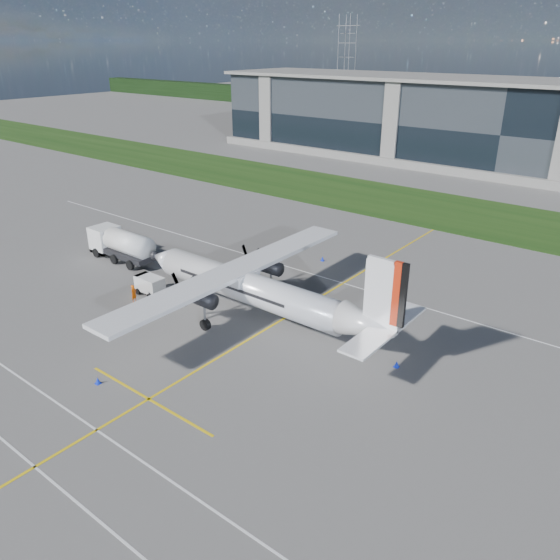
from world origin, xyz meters
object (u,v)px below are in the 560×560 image
Objects in this scene: ground_crew_person at (134,292)px; safety_cone_tail at (397,364)px; safety_cone_portwing at (98,380)px; pylon_west at (346,62)px; safety_cone_stbdwing at (322,259)px; turboprop_aircraft at (257,273)px; fuel_tanker_truck at (118,244)px; baggage_tug at (150,285)px; safety_cone_nose_port at (147,288)px.

ground_crew_person is 24.22m from safety_cone_tail.
ground_crew_person is at bearing 131.06° from safety_cone_portwing.
safety_cone_portwing is (78.83, -157.01, -14.75)m from pylon_west.
turboprop_aircraft is at bearing -77.85° from safety_cone_stbdwing.
fuel_tanker_truck is at bearing 178.59° from safety_cone_tail.
ground_crew_person is 3.83× the size of safety_cone_portwing.
baggage_tug is 1.22m from safety_cone_nose_port.
turboprop_aircraft is 15.23m from safety_cone_stbdwing.
safety_cone_stbdwing is at bearing 91.58° from safety_cone_portwing.
safety_cone_stbdwing is at bearing -58.70° from pylon_west.
fuel_tanker_truck is at bearing 139.89° from safety_cone_portwing.
pylon_west is at bearing 115.78° from baggage_tug.
baggage_tug is 18.69m from safety_cone_stbdwing.
fuel_tanker_truck is 9.56m from safety_cone_nose_port.
safety_cone_portwing is (8.46, -9.72, -0.71)m from ground_crew_person.
pylon_west reaches higher than baggage_tug.
turboprop_aircraft is at bearing 80.83° from safety_cone_portwing.
ground_crew_person is (0.21, -2.02, 0.09)m from baggage_tug.
ground_crew_person is at bearing -157.03° from turboprop_aircraft.
safety_cone_nose_port is 25.04m from safety_cone_tail.
fuel_tanker_truck is at bearing -66.89° from pylon_west.
baggage_tug is 5.81× the size of safety_cone_stbdwing.
baggage_tug is at bearing -172.89° from safety_cone_tail.
turboprop_aircraft is at bearing 10.47° from safety_cone_nose_port.
turboprop_aircraft is at bearing 13.04° from baggage_tug.
safety_cone_stbdwing is at bearing 102.15° from turboprop_aircraft.
ground_crew_person is 12.90m from safety_cone_portwing.
turboprop_aircraft is 14.45× the size of ground_crew_person.
baggage_tug is (9.78, -3.81, -0.82)m from fuel_tanker_truck.
turboprop_aircraft reaches higher than baggage_tug.
fuel_tanker_truck is 3.11× the size of baggage_tug.
pylon_west is at bearing 116.66° from safety_cone_portwing.
safety_cone_portwing is at bearing -40.11° from fuel_tanker_truck.
safety_cone_stbdwing is at bearing 36.61° from fuel_tanker_truck.
baggage_tug is at bearing -114.96° from safety_cone_stbdwing.
turboprop_aircraft reaches higher than fuel_tanker_truck.
safety_cone_nose_port is at bearing 14.99° from ground_crew_person.
ground_crew_person is 3.83× the size of safety_cone_nose_port.
baggage_tug is at bearing 126.46° from safety_cone_portwing.
turboprop_aircraft is 55.31× the size of safety_cone_nose_port.
ground_crew_person is 2.74m from safety_cone_nose_port.
turboprop_aircraft is 12.79m from safety_cone_nose_port.
turboprop_aircraft reaches higher than safety_cone_tail.
baggage_tug is 5.81× the size of safety_cone_nose_port.
fuel_tanker_truck reaches higher than safety_cone_stbdwing.
baggage_tug is at bearing -64.22° from pylon_west.
fuel_tanker_truck is 33.72m from safety_cone_tail.
safety_cone_portwing is 1.00× the size of safety_cone_stbdwing.
fuel_tanker_truck is at bearing 176.51° from turboprop_aircraft.
fuel_tanker_truck is 18.03× the size of safety_cone_portwing.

